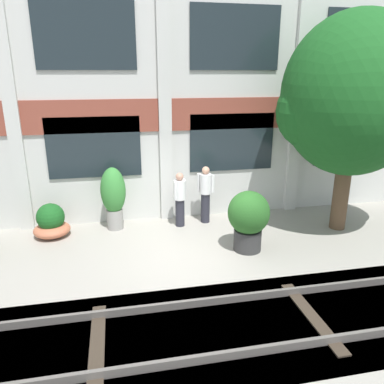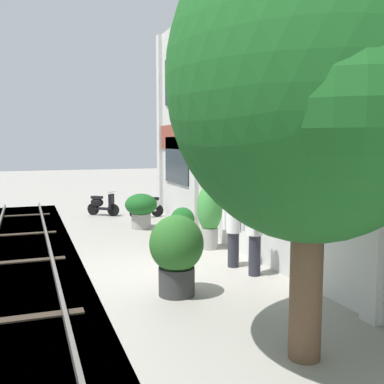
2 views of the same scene
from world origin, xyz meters
TOP-DOWN VIEW (x-y plane):
  - ground_plane at (0.00, 0.00)m, footprint 80.00×80.00m
  - apartment_facade at (-0.00, 2.75)m, footprint 16.36×0.64m
  - rail_tracks at (0.00, -2.87)m, footprint 24.00×2.80m
  - broadleaf_tree at (4.66, 0.75)m, footprint 3.87×3.68m
  - potted_plant_fluted_column at (-5.04, 0.92)m, footprint 1.07×1.07m
  - potted_plant_wide_bowl at (-3.24, 1.77)m, footprint 0.97×0.97m
  - potted_plant_glazed_jar at (1.67, -0.06)m, footprint 1.03×1.03m
  - potted_plant_stone_basin at (-1.56, 1.96)m, footprint 0.69×0.69m
  - scooter_near_curb at (-8.26, 0.11)m, footprint 0.93×1.13m
  - scooter_second_parked at (-7.17, 1.73)m, footprint 0.51×1.38m
  - resident_by_doorway at (1.07, 1.93)m, footprint 0.46×0.34m
  - resident_watching_tracks at (0.28, 1.79)m, footprint 0.38×0.42m

SIDE VIEW (x-z plane):
  - rail_tracks at x=0.00m, z-range -0.35..0.08m
  - ground_plane at x=0.00m, z-range 0.00..0.00m
  - potted_plant_wide_bowl at x=-3.24m, z-range -0.08..0.84m
  - scooter_near_curb at x=-8.26m, z-range -0.05..0.93m
  - scooter_second_parked at x=-7.17m, z-range -0.05..0.93m
  - potted_plant_fluted_column at x=-5.04m, z-range 0.11..1.30m
  - resident_watching_tracks at x=0.28m, z-range 0.06..1.64m
  - potted_plant_glazed_jar at x=1.67m, z-range 0.09..1.62m
  - resident_by_doorway at x=1.07m, z-range 0.06..1.75m
  - potted_plant_stone_basin at x=-1.56m, z-range 0.10..1.89m
  - apartment_facade at x=0.00m, z-range 0.00..7.09m
  - broadleaf_tree at x=4.66m, z-range 0.69..6.45m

